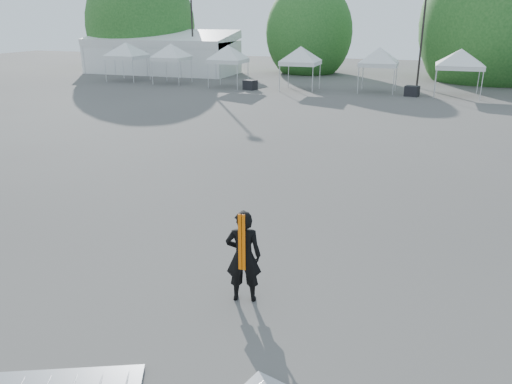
% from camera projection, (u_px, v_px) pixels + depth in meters
% --- Properties ---
extents(ground, '(120.00, 120.00, 0.00)m').
position_uv_depth(ground, '(255.00, 238.00, 13.10)').
color(ground, '#474442').
rests_on(ground, ground).
extents(marquee, '(15.00, 6.25, 4.23)m').
position_uv_depth(marquee, '(162.00, 53.00, 50.38)').
color(marquee, white).
rests_on(marquee, ground).
extents(light_pole_west, '(0.60, 0.25, 10.30)m').
position_uv_depth(light_pole_west, '(192.00, 13.00, 47.01)').
color(light_pole_west, black).
rests_on(light_pole_west, ground).
extents(light_pole_east, '(0.60, 0.25, 9.80)m').
position_uv_depth(light_pole_east, '(424.00, 16.00, 38.91)').
color(light_pole_east, black).
rests_on(light_pole_east, ground).
extents(tree_far_w, '(4.80, 4.80, 7.30)m').
position_uv_depth(tree_far_w, '(141.00, 26.00, 53.42)').
color(tree_far_w, '#382314').
rests_on(tree_far_w, ground).
extents(tree_mid_w, '(4.16, 4.16, 6.33)m').
position_uv_depth(tree_mid_w, '(309.00, 33.00, 49.93)').
color(tree_mid_w, '#382314').
rests_on(tree_mid_w, ground).
extents(tree_mid_e, '(5.12, 5.12, 7.79)m').
position_uv_depth(tree_mid_e, '(497.00, 24.00, 43.55)').
color(tree_mid_e, '#382314').
rests_on(tree_mid_e, ground).
extents(tent_a, '(4.22, 4.22, 3.88)m').
position_uv_depth(tent_a, '(126.00, 45.00, 44.04)').
color(tent_a, silver).
rests_on(tent_a, ground).
extents(tent_b, '(3.78, 3.78, 3.88)m').
position_uv_depth(tent_b, '(171.00, 47.00, 42.20)').
color(tent_b, silver).
rests_on(tent_b, ground).
extents(tent_c, '(3.83, 3.83, 3.88)m').
position_uv_depth(tent_c, '(228.00, 48.00, 40.00)').
color(tent_c, silver).
rests_on(tent_c, ground).
extents(tent_d, '(3.94, 3.94, 3.88)m').
position_uv_depth(tent_d, '(301.00, 50.00, 38.28)').
color(tent_d, silver).
rests_on(tent_d, ground).
extents(tent_e, '(3.91, 3.91, 3.88)m').
position_uv_depth(tent_e, '(380.00, 51.00, 37.19)').
color(tent_e, silver).
rests_on(tent_e, ground).
extents(tent_f, '(4.56, 4.56, 3.88)m').
position_uv_depth(tent_f, '(461.00, 53.00, 35.40)').
color(tent_f, silver).
rests_on(tent_f, ground).
extents(man, '(0.82, 0.65, 1.96)m').
position_uv_depth(man, '(243.00, 256.00, 9.95)').
color(man, black).
rests_on(man, ground).
extents(crate_west, '(1.14, 1.00, 0.75)m').
position_uv_depth(crate_west, '(250.00, 85.00, 39.40)').
color(crate_west, black).
rests_on(crate_west, ground).
extents(crate_mid, '(1.10, 0.94, 0.74)m').
position_uv_depth(crate_mid, '(412.00, 91.00, 36.17)').
color(crate_mid, black).
rests_on(crate_mid, ground).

